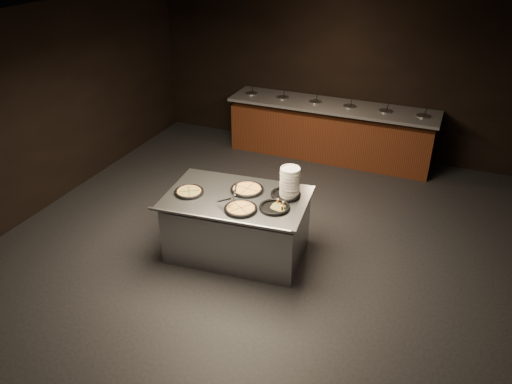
# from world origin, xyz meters

# --- Properties ---
(room) EXTENTS (7.02, 8.02, 2.92)m
(room) POSITION_xyz_m (0.00, 0.00, 1.45)
(room) COLOR black
(room) RESTS_ON ground
(salad_bar) EXTENTS (3.70, 0.83, 1.18)m
(salad_bar) POSITION_xyz_m (0.00, 3.56, 0.44)
(salad_bar) COLOR #522713
(salad_bar) RESTS_ON ground
(serving_counter) EXTENTS (1.87, 1.31, 0.85)m
(serving_counter) POSITION_xyz_m (-0.30, 0.18, 0.41)
(serving_counter) COLOR #A6A9AD
(serving_counter) RESTS_ON ground
(plate_stack) EXTENTS (0.25, 0.25, 0.38)m
(plate_stack) POSITION_xyz_m (0.30, 0.45, 1.04)
(plate_stack) COLOR white
(plate_stack) RESTS_ON serving_counter
(pan_veggie_whole) EXTENTS (0.37, 0.37, 0.04)m
(pan_veggie_whole) POSITION_xyz_m (-0.89, 0.03, 0.87)
(pan_veggie_whole) COLOR black
(pan_veggie_whole) RESTS_ON serving_counter
(pan_cheese_whole) EXTENTS (0.43, 0.43, 0.04)m
(pan_cheese_whole) POSITION_xyz_m (-0.24, 0.37, 0.87)
(pan_cheese_whole) COLOR black
(pan_cheese_whole) RESTS_ON serving_counter
(pan_cheese_slices_a) EXTENTS (0.38, 0.38, 0.04)m
(pan_cheese_slices_a) POSITION_xyz_m (0.26, 0.44, 0.86)
(pan_cheese_slices_a) COLOR black
(pan_cheese_slices_a) RESTS_ON serving_counter
(pan_cheese_slices_b) EXTENTS (0.40, 0.40, 0.04)m
(pan_cheese_slices_b) POSITION_xyz_m (-0.12, -0.10, 0.87)
(pan_cheese_slices_b) COLOR black
(pan_cheese_slices_b) RESTS_ON serving_counter
(pan_veggie_slices) EXTENTS (0.38, 0.38, 0.04)m
(pan_veggie_slices) POSITION_xyz_m (0.24, 0.09, 0.86)
(pan_veggie_slices) COLOR black
(pan_veggie_slices) RESTS_ON serving_counter
(server_left) EXTENTS (0.15, 0.32, 0.16)m
(server_left) POSITION_xyz_m (-0.32, 0.18, 0.92)
(server_left) COLOR #A6A9AD
(server_left) RESTS_ON serving_counter
(server_right) EXTENTS (0.32, 0.10, 0.15)m
(server_right) POSITION_xyz_m (-0.28, -0.12, 0.92)
(server_right) COLOR #A6A9AD
(server_right) RESTS_ON serving_counter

